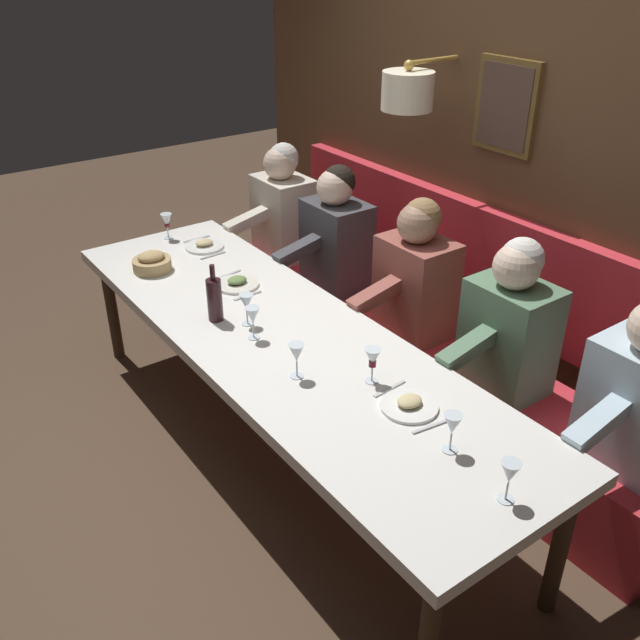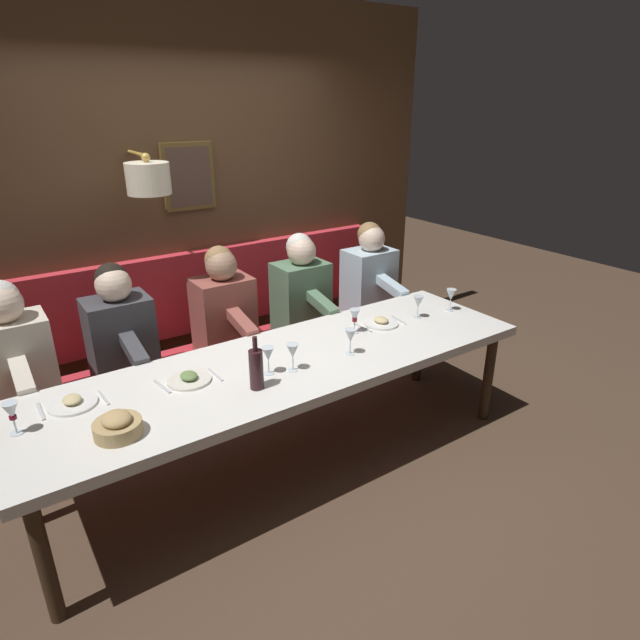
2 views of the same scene
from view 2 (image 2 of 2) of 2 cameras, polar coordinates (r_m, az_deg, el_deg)
The scene contains 21 objects.
ground_plane at distance 3.56m, azimuth -3.15°, elevation -15.03°, with size 12.00×12.00×0.00m, color #4C3828.
dining_table at distance 3.19m, azimuth -3.41°, elevation -5.26°, with size 0.90×3.09×0.74m.
banquette_bench at distance 4.10m, azimuth -9.78°, elevation -6.06°, with size 0.52×3.29×0.45m, color red.
back_wall_panel at distance 4.22m, azimuth -14.26°, elevation 10.86°, with size 0.59×4.49×2.90m.
diner_nearest at distance 4.53m, azimuth 5.33°, elevation 5.09°, with size 0.60×0.40×0.79m.
diner_near at distance 4.14m, azimuth -2.03°, elevation 3.50°, with size 0.60×0.40×0.79m.
diner_middle at distance 3.85m, azimuth -10.25°, elevation 1.64°, with size 0.60×0.40×0.79m.
diner_far at distance 3.64m, azimuth -20.67°, elevation -0.77°, with size 0.60×0.40×0.79m.
diner_farthest at distance 3.58m, azimuth -29.99°, elevation -2.90°, with size 0.60×0.40×0.79m.
place_setting_0 at distance 3.67m, azimuth 6.56°, elevation -0.25°, with size 0.24×0.32×0.05m.
place_setting_1 at distance 2.99m, azimuth -25.01°, elevation -8.02°, with size 0.24×0.31×0.05m.
place_setting_2 at distance 3.02m, azimuth -13.85°, elevation -6.13°, with size 0.24×0.32×0.05m.
wine_glass_0 at distance 3.00m, azimuth -2.95°, elevation -3.43°, with size 0.07×0.07×0.16m.
wine_glass_1 at distance 2.97m, azimuth -5.58°, elevation -3.75°, with size 0.07×0.07×0.16m.
wine_glass_2 at distance 3.49m, azimuth 3.74°, elevation 0.40°, with size 0.07×0.07×0.16m.
wine_glass_3 at distance 2.82m, azimuth -30.17°, elevation -8.53°, with size 0.07×0.07×0.16m.
wine_glass_4 at distance 3.78m, azimuth 10.49°, elevation 1.87°, with size 0.07×0.07×0.16m.
wine_glass_5 at distance 3.19m, azimuth 3.28°, elevation -1.77°, with size 0.07×0.07×0.16m.
wine_glass_6 at distance 3.97m, azimuth 13.87°, elevation 2.57°, with size 0.07×0.07×0.16m.
wine_bottle at distance 2.84m, azimuth -6.85°, elevation -5.19°, with size 0.08×0.08×0.30m.
bread_bowl at distance 2.65m, azimuth -20.88°, elevation -10.55°, with size 0.22×0.22×0.12m.
Camera 2 is at (-2.43, 1.44, 2.17)m, focal length 29.86 mm.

